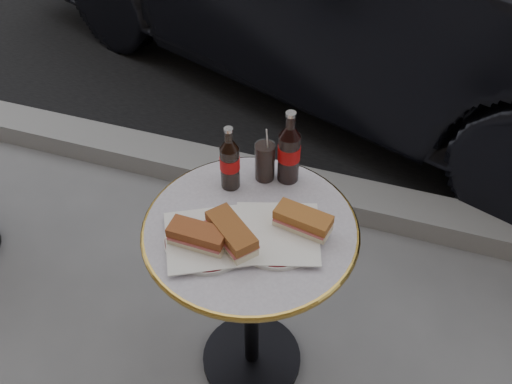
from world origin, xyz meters
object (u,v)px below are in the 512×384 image
(plate_left, at_px, (208,240))
(plate_right, at_px, (277,235))
(bistro_table, at_px, (251,302))
(cola_bottle_left, at_px, (230,158))
(cola_bottle_right, at_px, (289,147))
(cola_glass, at_px, (265,161))

(plate_left, xyz_separation_m, plate_right, (0.18, 0.08, 0.00))
(bistro_table, height_order, cola_bottle_left, cola_bottle_left)
(plate_left, distance_m, cola_bottle_right, 0.37)
(cola_bottle_left, xyz_separation_m, cola_bottle_right, (0.16, 0.09, 0.02))
(plate_left, xyz_separation_m, cola_bottle_left, (-0.02, 0.24, 0.10))
(cola_bottle_left, distance_m, cola_glass, 0.12)
(bistro_table, bearing_deg, cola_bottle_left, 128.34)
(bistro_table, bearing_deg, cola_glass, 96.74)
(plate_left, height_order, cola_bottle_left, cola_bottle_left)
(bistro_table, xyz_separation_m, plate_right, (0.08, -0.02, 0.37))
(cola_bottle_left, relative_size, cola_bottle_right, 0.88)
(plate_left, relative_size, plate_right, 0.98)
(plate_right, bearing_deg, cola_glass, 115.78)
(cola_bottle_right, bearing_deg, bistro_table, -100.96)
(bistro_table, distance_m, cola_bottle_right, 0.54)
(plate_right, distance_m, cola_bottle_right, 0.27)
(plate_right, relative_size, cola_bottle_left, 1.13)
(cola_bottle_left, bearing_deg, plate_left, -85.15)
(bistro_table, height_order, cola_bottle_right, cola_bottle_right)
(bistro_table, bearing_deg, plate_right, -10.37)
(cola_bottle_right, bearing_deg, plate_right, -80.77)
(bistro_table, relative_size, plate_right, 2.98)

